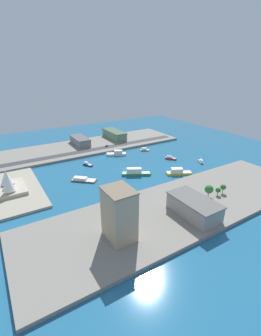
{
  "coord_description": "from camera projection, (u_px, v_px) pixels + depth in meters",
  "views": [
    {
      "loc": [
        -197.09,
        113.45,
        96.88
      ],
      "look_at": [
        -11.81,
        -0.61,
        4.74
      ],
      "focal_mm": 25.32,
      "sensor_mm": 36.0,
      "label": 1
    }
  ],
  "objects": [
    {
      "name": "ground_plane",
      "position": [
        124.0,
        169.0,
        247.09
      ],
      "size": [
        440.0,
        440.0,
        0.0
      ],
      "primitive_type": "plane",
      "color": "#23668E"
    },
    {
      "name": "quay_west",
      "position": [
        182.0,
        206.0,
        177.99
      ],
      "size": [
        70.0,
        240.0,
        2.51
      ],
      "primitive_type": "cube",
      "color": "gray",
      "rests_on": "ground_plane"
    },
    {
      "name": "quay_east",
      "position": [
        91.0,
        146.0,
        315.21
      ],
      "size": [
        70.0,
        240.0,
        2.51
      ],
      "primitive_type": "cube",
      "color": "gray",
      "rests_on": "ground_plane"
    },
    {
      "name": "peninsula_point",
      "position": [
        10.0,
        191.0,
        199.24
      ],
      "size": [
        85.34,
        49.05,
        2.0
      ],
      "primitive_type": "cube",
      "color": "#A89E89",
      "rests_on": "ground_plane"
    },
    {
      "name": "road_strip",
      "position": [
        97.0,
        149.0,
        299.21
      ],
      "size": [
        11.0,
        228.0,
        0.15
      ],
      "primitive_type": "cube",
      "color": "#38383D",
      "rests_on": "quay_east"
    },
    {
      "name": "barge_flat_brown",
      "position": [
        83.0,
        179.0,
        219.93
      ],
      "size": [
        21.22,
        22.25,
        3.39
      ],
      "color": "brown",
      "rests_on": "ground_plane"
    },
    {
      "name": "water_taxi_orange",
      "position": [
        145.0,
        150.0,
        299.71
      ],
      "size": [
        9.52,
        11.72,
        3.77
      ],
      "color": "orange",
      "rests_on": "ground_plane"
    },
    {
      "name": "ferry_green_doubledeck",
      "position": [
        135.0,
        172.0,
        231.2
      ],
      "size": [
        18.97,
        27.77,
        7.19
      ],
      "color": "#2D8C4C",
      "rests_on": "ground_plane"
    },
    {
      "name": "yacht_sleek_gray",
      "position": [
        201.0,
        161.0,
        262.02
      ],
      "size": [
        12.16,
        8.7,
        3.86
      ],
      "color": "#999EA3",
      "rests_on": "ground_plane"
    },
    {
      "name": "tugboat_red",
      "position": [
        171.0,
        158.0,
        271.43
      ],
      "size": [
        12.99,
        9.62,
        3.88
      ],
      "color": "red",
      "rests_on": "ground_plane"
    },
    {
      "name": "patrol_launch_navy",
      "position": [
        88.0,
        164.0,
        254.51
      ],
      "size": [
        12.9,
        7.88,
        3.7
      ],
      "color": "#1E284C",
      "rests_on": "ground_plane"
    },
    {
      "name": "ferry_white_commuter",
      "position": [
        117.0,
        154.0,
        284.18
      ],
      "size": [
        17.08,
        24.41,
        6.03
      ],
      "color": "silver",
      "rests_on": "ground_plane"
    },
    {
      "name": "ferry_yellow_fast",
      "position": [
        178.0,
        172.0,
        233.29
      ],
      "size": [
        17.2,
        25.25,
        6.3
      ],
      "color": "yellow",
      "rests_on": "ground_plane"
    },
    {
      "name": "terminal_long_green",
      "position": [
        114.0,
        134.0,
        343.48
      ],
      "size": [
        46.45,
        17.29,
        10.93
      ],
      "color": "slate",
      "rests_on": "quay_east"
    },
    {
      "name": "apartment_midrise_tan",
      "position": [
        119.0,
        214.0,
        137.22
      ],
      "size": [
        19.46,
        15.61,
        32.37
      ],
      "color": "tan",
      "rests_on": "quay_west"
    },
    {
      "name": "warehouse_low_gray",
      "position": [
        80.0,
        141.0,
        315.63
      ],
      "size": [
        39.12,
        16.42,
        9.66
      ],
      "color": "gray",
      "rests_on": "quay_east"
    },
    {
      "name": "carpark_squat_concrete",
      "position": [
        194.0,
        207.0,
        163.24
      ],
      "size": [
        37.26,
        19.79,
        12.18
      ],
      "color": "gray",
      "rests_on": "quay_west"
    },
    {
      "name": "pickup_red",
      "position": [
        107.0,
        146.0,
        307.22
      ],
      "size": [
        2.04,
        4.3,
        1.71
      ],
      "color": "black",
      "rests_on": "road_strip"
    },
    {
      "name": "taxi_yellow_cab",
      "position": [
        121.0,
        143.0,
        318.33
      ],
      "size": [
        1.99,
        4.47,
        1.5
      ],
      "color": "black",
      "rests_on": "road_strip"
    },
    {
      "name": "traffic_light_waterfront",
      "position": [
        126.0,
        142.0,
        310.94
      ],
      "size": [
        0.36,
        0.36,
        6.5
      ],
      "color": "black",
      "rests_on": "quay_east"
    },
    {
      "name": "opera_landmark",
      "position": [
        8.0,
        183.0,
        196.31
      ],
      "size": [
        32.01,
        25.61,
        22.1
      ],
      "color": "#BCAD93",
      "rests_on": "peninsula_point"
    },
    {
      "name": "park_tree_cluster",
      "position": [
        213.0,
        189.0,
        187.56
      ],
      "size": [
        7.69,
        20.27,
        9.9
      ],
      "color": "brown",
      "rests_on": "quay_west"
    }
  ]
}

